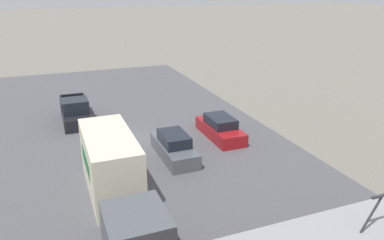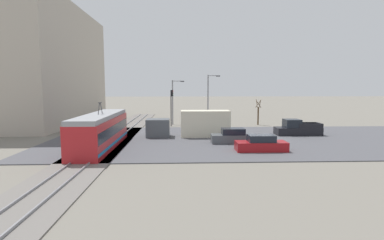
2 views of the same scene
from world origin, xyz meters
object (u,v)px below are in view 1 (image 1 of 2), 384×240
object	(u,v)px
sedan_car_0	(174,147)
box_truck	(115,177)
sedan_car_1	(220,129)
pickup_truck	(76,112)

from	to	relation	value
sedan_car_0	box_truck	bearing A→B (deg)	-137.27
box_truck	sedan_car_1	xyz separation A→B (m)	(-8.32, -5.87, -0.82)
pickup_truck	sedan_car_1	world-z (taller)	pickup_truck
sedan_car_0	pickup_truck	bearing A→B (deg)	119.64
pickup_truck	sedan_car_0	xyz separation A→B (m)	(-5.05, 8.88, -0.09)
pickup_truck	sedan_car_0	distance (m)	10.22
box_truck	sedan_car_0	world-z (taller)	box_truck
box_truck	pickup_truck	distance (m)	12.89
pickup_truck	sedan_car_0	world-z (taller)	pickup_truck
box_truck	sedan_car_0	size ratio (longest dim) A/B	2.14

